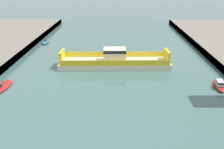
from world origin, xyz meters
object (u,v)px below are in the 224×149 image
moored_boat_mid_right (0,88)px  chain_ferry (115,61)px  moored_boat_far_left (219,85)px  moored_boat_mid_left (46,42)px

moored_boat_mid_right → chain_ferry: bearing=32.2°
moored_boat_far_left → chain_ferry: bearing=149.1°
chain_ferry → moored_boat_far_left: bearing=-30.9°
moored_boat_mid_left → moored_boat_far_left: moored_boat_far_left is taller
chain_ferry → moored_boat_mid_left: size_ratio=4.00×
moored_boat_mid_left → moored_boat_mid_right: bearing=-89.0°
chain_ferry → moored_boat_mid_right: size_ratio=3.19×
chain_ferry → moored_boat_far_left: chain_ferry is taller
moored_boat_mid_left → moored_boat_far_left: size_ratio=1.07×
chain_ferry → moored_boat_mid_right: (-18.63, -11.73, -0.88)m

